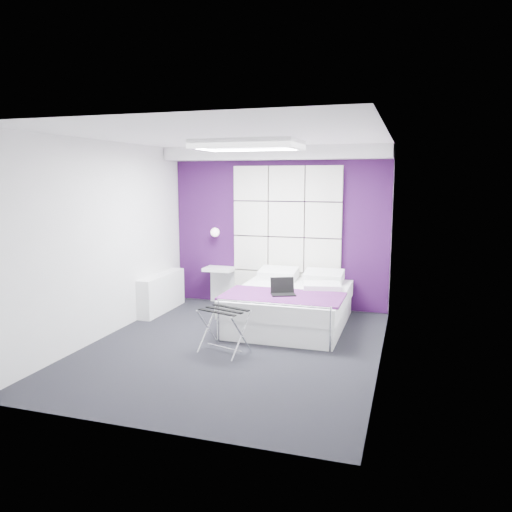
{
  "coord_description": "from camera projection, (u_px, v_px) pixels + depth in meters",
  "views": [
    {
      "loc": [
        2.08,
        -5.69,
        2.11
      ],
      "look_at": [
        0.19,
        0.35,
        1.12
      ],
      "focal_mm": 35.0,
      "sensor_mm": 36.0,
      "label": 1
    }
  ],
  "objects": [
    {
      "name": "bed",
      "position": [
        291.0,
        305.0,
        7.21
      ],
      "size": [
        1.62,
        1.96,
        0.69
      ],
      "color": "white",
      "rests_on": "floor"
    },
    {
      "name": "ceiling",
      "position": [
        232.0,
        137.0,
        5.9
      ],
      "size": [
        4.4,
        4.4,
        0.0
      ],
      "primitive_type": "plane",
      "rotation": [
        3.14,
        0.0,
        0.0
      ],
      "color": "white",
      "rests_on": "wall_back"
    },
    {
      "name": "wall_left",
      "position": [
        106.0,
        240.0,
        6.63
      ],
      "size": [
        0.0,
        4.4,
        4.4
      ],
      "primitive_type": "plane",
      "rotation": [
        1.57,
        0.0,
        1.57
      ],
      "color": "silver",
      "rests_on": "floor"
    },
    {
      "name": "wall_right",
      "position": [
        384.0,
        252.0,
        5.57
      ],
      "size": [
        0.0,
        4.4,
        4.4
      ],
      "primitive_type": "plane",
      "rotation": [
        1.57,
        0.0,
        -1.57
      ],
      "color": "silver",
      "rests_on": "floor"
    },
    {
      "name": "skylight",
      "position": [
        248.0,
        144.0,
        6.48
      ],
      "size": [
        1.36,
        0.86,
        0.12
      ],
      "primitive_type": null,
      "color": "white",
      "rests_on": "ceiling"
    },
    {
      "name": "radiator",
      "position": [
        162.0,
        293.0,
        7.98
      ],
      "size": [
        0.22,
        1.2,
        0.6
      ],
      "primitive_type": "cube",
      "color": "white",
      "rests_on": "floor"
    },
    {
      "name": "wall_lamp",
      "position": [
        216.0,
        232.0,
        8.37
      ],
      "size": [
        0.15,
        0.15,
        0.15
      ],
      "primitive_type": "sphere",
      "color": "white",
      "rests_on": "wall_back"
    },
    {
      "name": "nightstand",
      "position": [
        220.0,
        269.0,
        8.4
      ],
      "size": [
        0.49,
        0.38,
        0.05
      ],
      "primitive_type": "cube",
      "color": "white",
      "rests_on": "wall_back"
    },
    {
      "name": "soffit",
      "position": [
        275.0,
        153.0,
        7.76
      ],
      "size": [
        3.58,
        0.5,
        0.2
      ],
      "primitive_type": "cube",
      "color": "white",
      "rests_on": "wall_back"
    },
    {
      "name": "headboard",
      "position": [
        286.0,
        237.0,
        8.1
      ],
      "size": [
        1.8,
        0.08,
        2.3
      ],
      "primitive_type": null,
      "color": "silver",
      "rests_on": "wall_back"
    },
    {
      "name": "luggage_rack",
      "position": [
        224.0,
        331.0,
        6.08
      ],
      "size": [
        0.55,
        0.4,
        0.54
      ],
      "rotation": [
        0.0,
        0.0,
        -0.31
      ],
      "color": "silver",
      "rests_on": "floor"
    },
    {
      "name": "accent_wall",
      "position": [
        278.0,
        228.0,
        8.17
      ],
      "size": [
        3.58,
        0.02,
        2.58
      ],
      "primitive_type": "cube",
      "color": "#330E3F",
      "rests_on": "wall_back"
    },
    {
      "name": "floor",
      "position": [
        233.0,
        347.0,
        6.3
      ],
      "size": [
        4.4,
        4.4,
        0.0
      ],
      "primitive_type": "plane",
      "color": "black",
      "rests_on": "ground"
    },
    {
      "name": "wall_back",
      "position": [
        279.0,
        228.0,
        8.18
      ],
      "size": [
        3.6,
        0.0,
        3.6
      ],
      "primitive_type": "plane",
      "rotation": [
        1.57,
        0.0,
        0.0
      ],
      "color": "silver",
      "rests_on": "floor"
    },
    {
      "name": "laptop",
      "position": [
        284.0,
        290.0,
        6.76
      ],
      "size": [
        0.32,
        0.23,
        0.23
      ],
      "rotation": [
        0.0,
        0.0,
        0.42
      ],
      "color": "black",
      "rests_on": "bed"
    }
  ]
}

